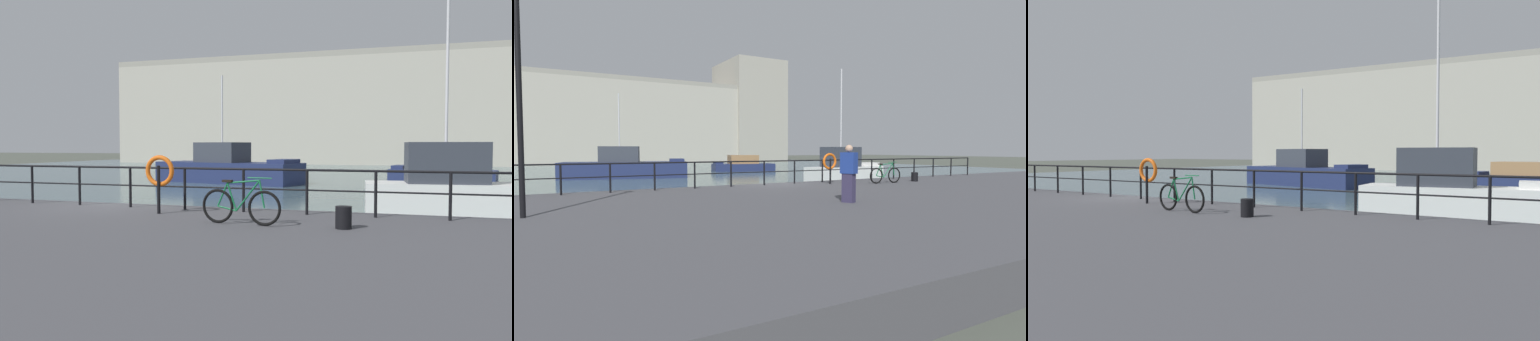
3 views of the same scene
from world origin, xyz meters
The scene contains 10 objects.
ground_plane centered at (0.00, 0.00, 0.00)m, with size 240.00×240.00×0.00m, color #4C5147.
water_basin centered at (0.00, 30.20, 0.01)m, with size 80.00×60.00×0.01m, color #476066.
harbor_building centered at (5.35, 54.21, 7.07)m, with size 62.11×12.81×18.81m.
moored_cabin_cruiser centered at (-3.40, 17.43, 0.89)m, with size 9.93×5.13×6.70m.
moored_harbor_tender centered at (9.27, 5.78, 0.94)m, with size 6.32×2.54×7.81m.
moored_red_daysailer centered at (9.39, 22.38, 0.66)m, with size 6.77×3.69×1.68m.
quay_railing centered at (1.66, -0.75, 1.45)m, with size 23.76×0.07×1.08m.
parked_bicycle centered at (4.63, -2.65, 1.10)m, with size 1.77×0.21×0.98m.
mooring_bollard centered at (6.72, -2.54, 0.93)m, with size 0.32×0.32×0.44m, color black.
life_ring_stand centered at (2.20, -1.62, 1.69)m, with size 0.75×0.16×1.40m.
Camera 1 is at (8.15, -12.54, 2.34)m, focal length 36.01 mm.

